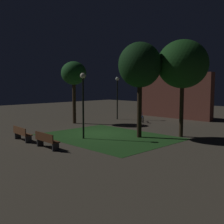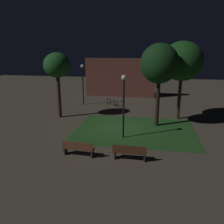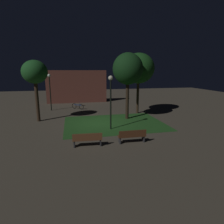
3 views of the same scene
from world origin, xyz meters
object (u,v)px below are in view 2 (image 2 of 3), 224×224
Objects in this scene: bench_front_left at (130,152)px; tree_tall_center at (182,61)px; bench_corner at (78,148)px; tree_back_left at (160,64)px; bicycle at (112,102)px; lamp_post_path_center at (83,77)px; tree_back_right at (57,66)px; lamp_post_plaza_west at (124,95)px.

tree_tall_center reaches higher than bench_front_left.
tree_back_left is at bearing 54.43° from bench_corner.
tree_tall_center is at bearing 49.72° from tree_back_left.
bicycle is at bearing 128.01° from tree_back_left.
lamp_post_path_center is 3.98m from bicycle.
lamp_post_path_center reaches higher than bench_corner.
tree_back_right reaches higher than lamp_post_plaza_west.
tree_back_left is at bearing -51.99° from bicycle.
bench_corner is 0.43× the size of lamp_post_plaza_west.
bicycle is (3.06, 0.10, -2.54)m from lamp_post_path_center.
bench_corner is 4.51m from lamp_post_plaza_west.
tree_back_right reaches higher than bench_corner.
tree_back_left is 1.13× the size of tree_back_right.
tree_tall_center is at bearing -29.68° from bicycle.
tree_back_left is 1.47× the size of lamp_post_plaza_west.
tree_back_right is 4.00× the size of bicycle.
bench_front_left is 13.43m from lamp_post_path_center.
lamp_post_path_center is 1.00× the size of lamp_post_plaza_west.
lamp_post_plaza_west is at bearing -58.10° from lamp_post_path_center.
tree_tall_center is at bearing 53.14° from bench_corner.
bench_corner is at bearing -126.86° from tree_tall_center.
tree_back_right is (-8.24, 0.87, -0.32)m from tree_back_left.
lamp_post_plaza_west is at bearing -128.63° from tree_tall_center.
bench_front_left is 9.86m from tree_tall_center.
bench_corner is 1.33× the size of bicycle.
tree_back_right is 7.36m from bicycle.
bicycle is (-4.50, 5.76, -4.35)m from tree_back_left.
bench_corner is 2.86m from bench_front_left.
bench_corner is at bearing 180.00° from bench_front_left.
bench_corner is 12.40m from lamp_post_path_center.
bench_front_left is at bearing -111.90° from tree_tall_center.
lamp_post_plaza_west is at bearing -127.36° from tree_back_left.
bicycle is (3.74, 4.89, -4.03)m from tree_back_right.
tree_back_left is at bearing -6.00° from tree_back_right.
tree_back_left reaches higher than lamp_post_path_center.
tree_tall_center is (3.31, 8.23, 4.30)m from bench_front_left.
lamp_post_path_center is (-7.56, 5.65, -1.81)m from tree_back_left.
lamp_post_plaza_west is 3.07× the size of bicycle.
lamp_post_path_center is at bearing 121.90° from lamp_post_plaza_west.
lamp_post_path_center is at bearing 159.53° from tree_tall_center.
tree_back_left reaches higher than bench_front_left.
bench_corner is 0.43× the size of lamp_post_path_center.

